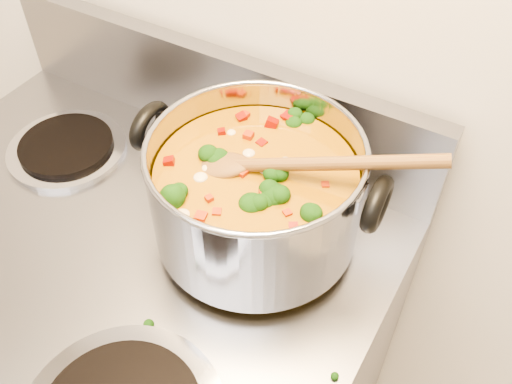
# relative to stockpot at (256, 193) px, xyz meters

# --- Properties ---
(stockpot) EXTENTS (0.33, 0.28, 0.16)m
(stockpot) POSITION_rel_stockpot_xyz_m (0.00, 0.00, 0.00)
(stockpot) COLOR #9E9EA6
(stockpot) RESTS_ON electric_range
(wooden_spoon) EXTENTS (0.30, 0.12, 0.09)m
(wooden_spoon) POSITION_rel_stockpot_xyz_m (0.02, 0.01, 0.06)
(wooden_spoon) COLOR brown
(wooden_spoon) RESTS_ON stockpot
(cooktop_crumbs) EXTENTS (0.27, 0.36, 0.01)m
(cooktop_crumbs) POSITION_rel_stockpot_xyz_m (-0.02, -0.06, -0.08)
(cooktop_crumbs) COLOR black
(cooktop_crumbs) RESTS_ON electric_range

